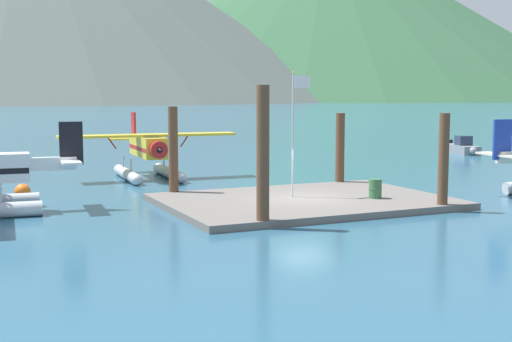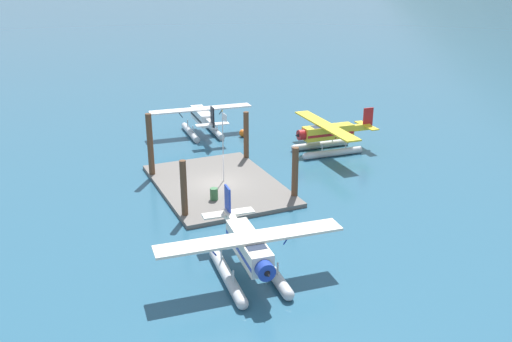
% 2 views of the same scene
% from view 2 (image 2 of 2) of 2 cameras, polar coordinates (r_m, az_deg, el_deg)
% --- Properties ---
extents(ground_plane, '(1200.00, 1200.00, 0.00)m').
position_cam_2_polar(ground_plane, '(43.52, -3.93, -1.61)').
color(ground_plane, '#285670').
extents(dock_platform, '(12.64, 8.98, 0.30)m').
position_cam_2_polar(dock_platform, '(43.47, -3.94, -1.43)').
color(dock_platform, '#66605B').
rests_on(dock_platform, ground).
extents(piling_near_left, '(0.48, 0.48, 5.37)m').
position_cam_2_polar(piling_near_left, '(45.18, -10.85, 2.53)').
color(piling_near_left, brown).
rests_on(piling_near_left, ground).
extents(piling_near_right, '(0.44, 0.44, 4.23)m').
position_cam_2_polar(piling_near_right, '(37.57, -7.45, -1.96)').
color(piling_near_right, brown).
rests_on(piling_near_right, ground).
extents(piling_far_left, '(0.46, 0.46, 4.43)m').
position_cam_2_polar(piling_far_left, '(48.51, -1.02, 3.58)').
color(piling_far_left, brown).
rests_on(piling_far_left, ground).
extents(piling_far_right, '(0.48, 0.48, 4.01)m').
position_cam_2_polar(piling_far_right, '(40.56, 4.04, -0.27)').
color(piling_far_right, brown).
rests_on(piling_far_right, ground).
extents(flagpole, '(0.95, 0.10, 5.74)m').
position_cam_2_polar(flagpole, '(42.55, -3.38, 3.44)').
color(flagpole, silver).
rests_on(flagpole, dock_platform).
extents(fuel_drum, '(0.62, 0.62, 0.88)m').
position_cam_2_polar(fuel_drum, '(40.26, -4.35, -2.38)').
color(fuel_drum, '#33663D').
rests_on(fuel_drum, dock_platform).
extents(mooring_buoy, '(0.76, 0.76, 0.76)m').
position_cam_2_polar(mooring_buoy, '(55.93, -1.36, 3.93)').
color(mooring_buoy, orange).
rests_on(mooring_buoy, ground).
extents(seaplane_yellow_bow_left, '(10.46, 7.98, 3.84)m').
position_cam_2_polar(seaplane_yellow_bow_left, '(51.32, 7.39, 3.62)').
color(seaplane_yellow_bow_left, '#B7BABF').
rests_on(seaplane_yellow_bow_left, ground).
extents(seaplane_cream_stbd_aft, '(7.96, 10.48, 3.84)m').
position_cam_2_polar(seaplane_cream_stbd_aft, '(30.61, -0.73, -8.40)').
color(seaplane_cream_stbd_aft, '#B7BABF').
rests_on(seaplane_cream_stbd_aft, ground).
extents(seaplane_white_port_fwd, '(7.97, 10.48, 3.84)m').
position_cam_2_polar(seaplane_white_port_fwd, '(56.65, -5.60, 5.32)').
color(seaplane_white_port_fwd, '#B7BABF').
rests_on(seaplane_white_port_fwd, ground).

